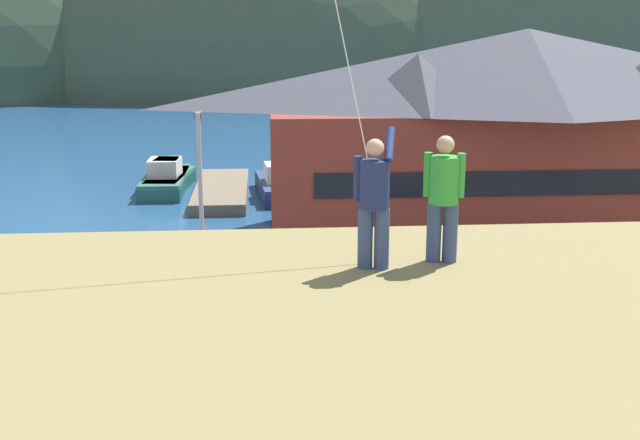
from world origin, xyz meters
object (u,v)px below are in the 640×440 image
Objects in this scene: harbor_lodge at (523,130)px; person_kite_flyer at (374,199)px; parking_light_pole at (201,201)px; parked_car_mid_row_far at (168,329)px; person_companion at (443,195)px; parked_car_back_row_left at (500,310)px; wharf_dock at (222,191)px; moored_boat_outer_mooring at (278,185)px; parked_car_lone_by_shed at (245,414)px; parked_car_corner_spot at (446,432)px; moored_boat_inner_slip at (170,180)px; moored_boat_wharfside at (166,180)px.

person_kite_flyer is (-11.29, -26.96, 2.64)m from harbor_lodge.
person_kite_flyer reaches higher than parking_light_pole.
person_companion is at bearing -67.19° from parked_car_mid_row_far.
parking_light_pole is (-9.99, 3.10, 3.22)m from parked_car_back_row_left.
person_kite_flyer is (3.60, -17.07, 3.75)m from parking_light_pole.
parked_car_back_row_left is at bearing -66.63° from wharf_dock.
person_kite_flyer reaches higher than moored_boat_outer_mooring.
parked_car_lone_by_shed is (-13.26, -19.55, -4.33)m from harbor_lodge.
parked_car_lone_by_shed is 4.83m from parked_car_corner_spot.
moored_boat_outer_mooring is 7.37m from moored_boat_inner_slip.
parking_light_pole is at bearing 162.73° from parked_car_back_row_left.
moored_boat_inner_slip is at bearing 100.47° from person_kite_flyer.
harbor_lodge is 3.48× the size of moored_boat_outer_mooring.
moored_boat_inner_slip is at bearing 160.50° from moored_boat_outer_mooring.
moored_boat_outer_mooring is 1.03× the size of parking_light_pole.
moored_boat_outer_mooring is at bearing 90.63° from person_kite_flyer.
moored_boat_outer_mooring is at bearing 80.54° from parked_car_mid_row_far.
parking_light_pole is (4.01, -22.72, 3.56)m from moored_boat_wharfside.
parking_light_pole is at bearing 101.91° from person_kite_flyer.
wharf_dock is 2.66× the size of parked_car_lone_by_shed.
moored_boat_wharfside is at bearing -173.36° from moored_boat_inner_slip.
parking_light_pole is at bearing -89.06° from wharf_dock.
harbor_lodge is 21.40m from parked_car_mid_row_far.
parked_car_back_row_left is 10.94m from parking_light_pole.
person_companion is (-10.32, -26.74, 2.62)m from harbor_lodge.
moored_boat_outer_mooring is at bearing 81.07° from parking_light_pole.
moored_boat_inner_slip is at bearing 99.38° from parking_light_pole.
wharf_dock is at bearing 95.94° from person_kite_flyer.
parked_car_corner_spot is at bearing -44.10° from parked_car_mid_row_far.
moored_boat_inner_slip is at bearing 145.41° from harbor_lodge.
harbor_lodge is at bearing -41.63° from moored_boat_outer_mooring.
parked_car_lone_by_shed is (1.97, -30.47, 0.71)m from wharf_dock.
parked_car_lone_by_shed is (5.39, -32.41, 0.34)m from moored_boat_inner_slip.
parked_car_corner_spot is at bearing 66.38° from person_kite_flyer.
moored_boat_outer_mooring is 4.31× the size of person_companion.
moored_boat_outer_mooring is at bearing -19.50° from moored_boat_inner_slip.
moored_boat_outer_mooring is 1.75× the size of parked_car_lone_by_shed.
moored_boat_outer_mooring is 24.37m from parked_car_back_row_left.
parked_car_lone_by_shed is at bearing 112.28° from person_companion.
harbor_lodge is at bearing 67.54° from parked_car_corner_spot.
moored_boat_inner_slip is at bearing 106.66° from parked_car_corner_spot.
parked_car_lone_by_shed reaches higher than wharf_dock.
harbor_lodge reaches higher than parking_light_pole.
moored_boat_inner_slip is 0.95× the size of parking_light_pole.
parked_car_corner_spot is 2.34× the size of person_kite_flyer.
person_companion is (0.98, 0.22, -0.02)m from person_kite_flyer.
person_kite_flyer reaches higher than moored_boat_wharfside.
parked_car_mid_row_far is (-2.48, 5.72, 0.00)m from parked_car_lone_by_shed.
parked_car_lone_by_shed is at bearing -124.15° from harbor_lodge.
parked_car_back_row_left is at bearing 68.52° from person_companion.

